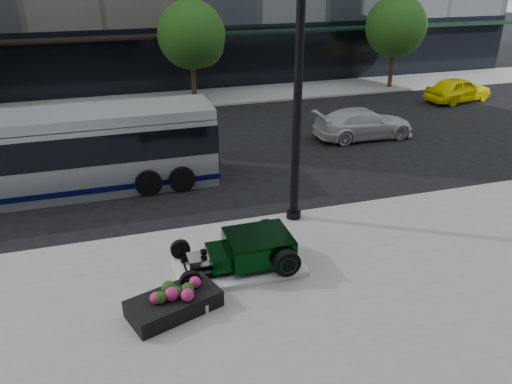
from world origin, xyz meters
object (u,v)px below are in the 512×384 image
object	(u,v)px
white_sedan	(364,124)
transit_bus	(45,154)
yellow_taxi	(458,89)
hot_rod	(251,248)
lamppost	(298,97)
flower_planter	(174,302)

from	to	relation	value
white_sedan	transit_bus	bearing A→B (deg)	99.49
yellow_taxi	hot_rod	bearing A→B (deg)	117.95
lamppost	transit_bus	size ratio (longest dim) A/B	0.71
transit_bus	hot_rod	bearing A→B (deg)	-51.81
hot_rod	white_sedan	xyz separation A→B (m)	(8.33, 9.20, -0.00)
lamppost	flower_planter	size ratio (longest dim) A/B	3.62
flower_planter	hot_rod	bearing A→B (deg)	29.24
flower_planter	white_sedan	distance (m)	14.92
transit_bus	white_sedan	bearing A→B (deg)	9.02
lamppost	transit_bus	bearing A→B (deg)	148.72
flower_planter	white_sedan	bearing A→B (deg)	44.63
flower_planter	transit_bus	bearing A→B (deg)	111.28
lamppost	transit_bus	distance (m)	9.33
white_sedan	yellow_taxi	xyz separation A→B (m)	(8.61, 4.37, 0.03)
transit_bus	yellow_taxi	distance (m)	23.41
lamppost	white_sedan	bearing A→B (deg)	47.94
hot_rod	flower_planter	world-z (taller)	hot_rod
hot_rod	flower_planter	size ratio (longest dim) A/B	1.36
flower_planter	transit_bus	xyz separation A→B (m)	(-3.22, 8.28, 1.11)
flower_planter	white_sedan	xyz separation A→B (m)	(10.61, 10.48, 0.32)
flower_planter	lamppost	bearing A→B (deg)	39.28
hot_rod	transit_bus	xyz separation A→B (m)	(-5.51, 7.00, 0.79)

